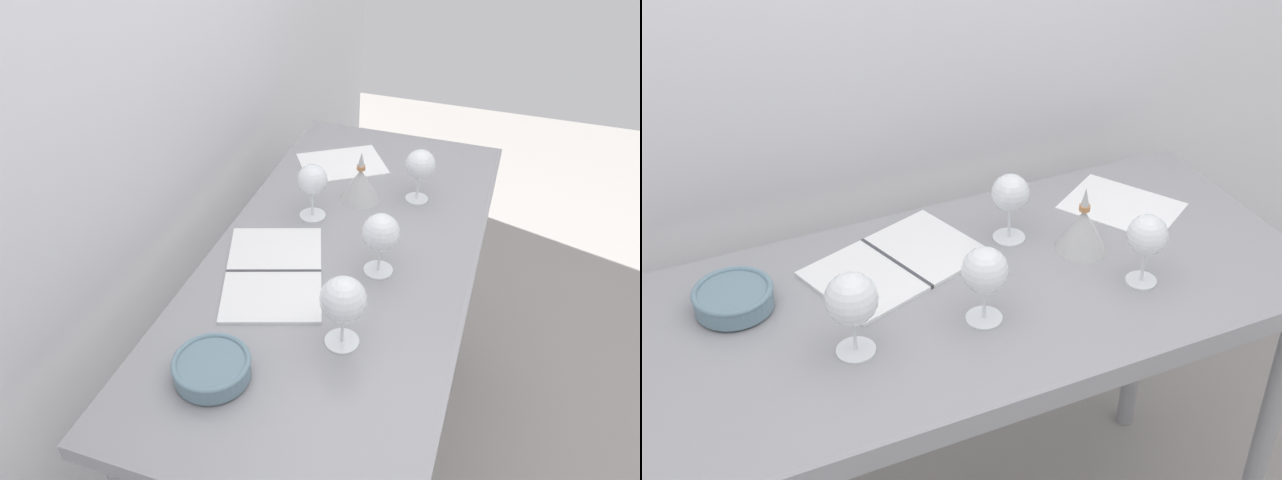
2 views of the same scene
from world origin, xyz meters
TOP-DOWN VIEW (x-y plane):
  - ground_plane at (0.00, 0.00)m, footprint 6.00×6.00m
  - back_wall at (0.00, 0.49)m, footprint 3.80×0.04m
  - steel_counter at (0.00, -0.01)m, footprint 1.40×0.65m
  - wine_glass_near_center at (-0.03, -0.10)m, footprint 0.09×0.09m
  - wine_glass_near_right at (0.32, -0.13)m, footprint 0.08×0.08m
  - wine_glass_far_right at (0.14, 0.13)m, footprint 0.08×0.08m
  - wine_glass_near_left at (-0.29, -0.09)m, footprint 0.10×0.10m
  - open_notebook at (-0.12, 0.13)m, footprint 0.41×0.33m
  - tasting_sheet_upper at (0.44, 0.13)m, footprint 0.29×0.31m
  - tasting_bowl at (-0.46, 0.13)m, footprint 0.16×0.16m
  - decanter_funnel at (0.27, 0.03)m, footprint 0.11×0.11m

SIDE VIEW (x-z plane):
  - ground_plane at x=0.00m, z-range 0.00..0.00m
  - steel_counter at x=0.00m, z-range 0.34..1.24m
  - tasting_sheet_upper at x=0.44m, z-range 0.90..0.90m
  - open_notebook at x=-0.12m, z-range 0.90..0.91m
  - tasting_bowl at x=-0.46m, z-range 0.90..0.95m
  - decanter_funnel at x=0.27m, z-range 0.87..1.03m
  - wine_glass_far_right at x=0.14m, z-range 0.93..1.09m
  - wine_glass_near_right at x=0.32m, z-range 0.93..1.09m
  - wine_glass_near_center at x=-0.03m, z-range 0.93..1.09m
  - wine_glass_near_left at x=-0.29m, z-range 0.93..1.10m
  - back_wall at x=0.00m, z-range 0.00..2.60m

